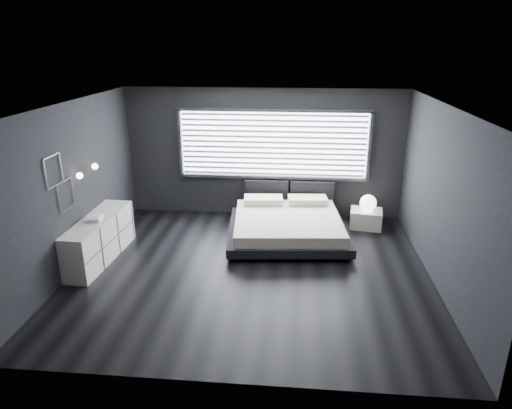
{
  "coord_description": "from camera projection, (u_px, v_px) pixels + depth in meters",
  "views": [
    {
      "loc": [
        0.73,
        -6.95,
        3.72
      ],
      "look_at": [
        0.0,
        0.85,
        0.9
      ],
      "focal_mm": 32.0,
      "sensor_mm": 36.0,
      "label": 1
    }
  ],
  "objects": [
    {
      "name": "wall_art_lower",
      "position": [
        66.0,
        195.0,
        7.34
      ],
      "size": [
        0.01,
        0.48,
        0.48
      ],
      "color": "#47474C",
      "rests_on": "ground"
    },
    {
      "name": "orb_lamp",
      "position": [
        368.0,
        203.0,
        9.47
      ],
      "size": [
        0.34,
        0.34,
        0.34
      ],
      "primitive_type": "sphere",
      "color": "white",
      "rests_on": "nightstand"
    },
    {
      "name": "headboard",
      "position": [
        289.0,
        192.0,
        10.06
      ],
      "size": [
        1.96,
        0.16,
        0.52
      ],
      "color": "black",
      "rests_on": "ground"
    },
    {
      "name": "sconce_far",
      "position": [
        95.0,
        166.0,
        8.15
      ],
      "size": [
        0.18,
        0.11,
        0.11
      ],
      "color": "silver",
      "rests_on": "ground"
    },
    {
      "name": "nightstand",
      "position": [
        366.0,
        219.0,
        9.6
      ],
      "size": [
        0.71,
        0.62,
        0.38
      ],
      "primitive_type": "cube",
      "rotation": [
        0.0,
        0.0,
        -0.14
      ],
      "color": "white",
      "rests_on": "ground"
    },
    {
      "name": "dresser",
      "position": [
        98.0,
        239.0,
        8.12
      ],
      "size": [
        0.65,
        1.98,
        0.78
      ],
      "color": "white",
      "rests_on": "ground"
    },
    {
      "name": "wall_art_upper",
      "position": [
        53.0,
        171.0,
        6.95
      ],
      "size": [
        0.01,
        0.48,
        0.48
      ],
      "color": "#47474C",
      "rests_on": "ground"
    },
    {
      "name": "book_stack",
      "position": [
        94.0,
        218.0,
        7.92
      ],
      "size": [
        0.32,
        0.39,
        0.07
      ],
      "color": "white",
      "rests_on": "dresser"
    },
    {
      "name": "window",
      "position": [
        273.0,
        145.0,
        9.79
      ],
      "size": [
        4.14,
        0.09,
        1.52
      ],
      "color": "white",
      "rests_on": "ground"
    },
    {
      "name": "bed",
      "position": [
        287.0,
        225.0,
        9.05
      ],
      "size": [
        2.48,
        2.39,
        0.6
      ],
      "color": "black",
      "rests_on": "ground"
    },
    {
      "name": "room",
      "position": [
        251.0,
        193.0,
        7.36
      ],
      "size": [
        6.04,
        6.0,
        2.8
      ],
      "color": "black",
      "rests_on": "ground"
    },
    {
      "name": "sconce_near",
      "position": [
        79.0,
        176.0,
        7.59
      ],
      "size": [
        0.18,
        0.11,
        0.11
      ],
      "color": "silver",
      "rests_on": "ground"
    }
  ]
}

